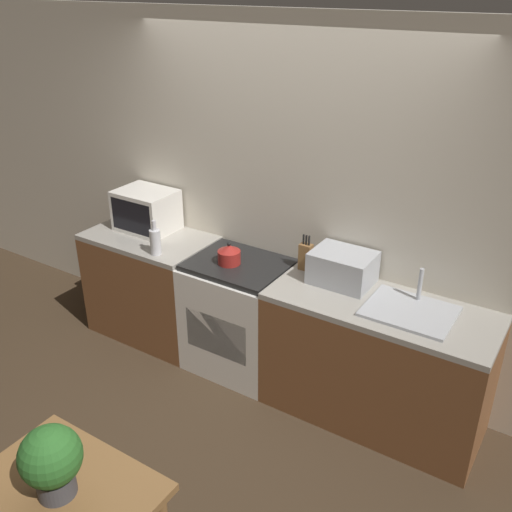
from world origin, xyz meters
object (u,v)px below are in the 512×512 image
Objects in this scene: kettle at (229,254)px; toaster_oven at (342,268)px; bottle at (155,241)px; dining_table at (70,505)px; microwave at (146,210)px; stove_range at (239,315)px.

toaster_oven reaches higher than kettle.
bottle is 0.33× the size of dining_table.
toaster_oven is 0.49× the size of dining_table.
dining_table is (1.39, -2.08, -0.44)m from microwave.
kettle is 2.02m from dining_table.
stove_range is 1.94× the size of microwave.
kettle is 0.58m from bottle.
kettle is 0.83m from toaster_oven.
microwave is (-0.93, 0.15, 0.09)m from kettle.
stove_range is 3.33× the size of bottle.
microwave is at bearing 123.75° from dining_table.
toaster_oven reaches higher than dining_table.
toaster_oven reaches higher than stove_range.
dining_table is at bearing -78.15° from stove_range.
dining_table is (1.02, -1.76, -0.38)m from bottle.
kettle is 0.36× the size of microwave.
microwave is 0.50m from bottle.
bottle is at bearing -163.03° from kettle.
microwave reaches higher than kettle.
kettle is 0.41× the size of toaster_oven.
kettle is at bearing -167.55° from toaster_oven.
microwave reaches higher than toaster_oven.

